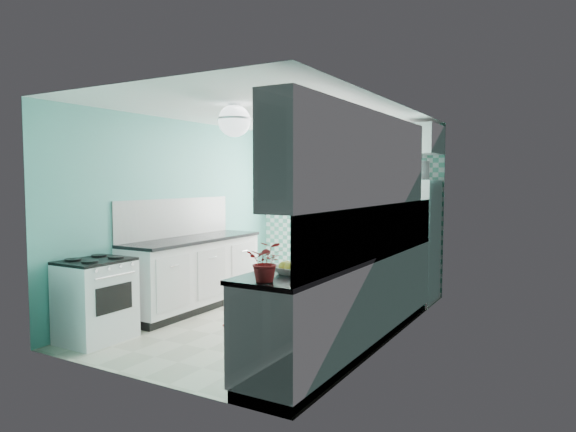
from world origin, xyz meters
The scene contains 26 objects.
floor centered at (0.00, 0.00, -0.01)m, with size 3.00×4.40×0.02m, color beige.
ceiling centered at (0.00, 0.00, 2.51)m, with size 3.00×4.40×0.02m, color white.
wall_back centered at (0.00, 2.21, 1.25)m, with size 3.00×0.02×2.50m, color #58AEA2.
wall_front centered at (0.00, -2.21, 1.25)m, with size 3.00×0.02×2.50m, color #58AEA2.
wall_left centered at (-1.51, 0.00, 1.25)m, with size 0.02×4.40×2.50m, color #58AEA2.
wall_right centered at (1.51, 0.00, 1.25)m, with size 0.02×4.40×2.50m, color #58AEA2.
accent_wall centered at (0.00, 2.19, 1.25)m, with size 3.00×0.01×2.50m, color #5BA993.
window centered at (-0.35, 2.16, 1.55)m, with size 1.04×0.05×1.44m.
backsplash_right centered at (1.49, -0.40, 1.20)m, with size 0.02×3.60×0.51m, color white.
backsplash_left centered at (-1.49, -0.07, 1.20)m, with size 0.02×2.15×0.51m, color white.
upper_cabinets_right centered at (1.33, -0.60, 1.90)m, with size 0.33×3.20×0.90m, color white.
upper_cabinet_fridge centered at (1.30, 1.83, 2.25)m, with size 0.40×0.74×0.40m, color white.
ceiling_light centered at (0.00, -0.80, 2.32)m, with size 0.34×0.34×0.35m.
base_cabinets_right centered at (1.20, -0.40, 0.45)m, with size 0.60×3.60×0.90m, color white.
countertop_right centered at (1.19, -0.40, 0.92)m, with size 0.63×3.60×0.04m, color black.
base_cabinets_left centered at (-1.20, -0.07, 0.45)m, with size 0.60×2.15×0.90m, color white.
countertop_left centered at (-1.19, -0.07, 0.92)m, with size 0.63×2.15×0.04m, color black.
fridge centered at (1.11, 1.81, 0.85)m, with size 0.74×0.73×1.70m.
stove centered at (-1.20, -1.64, 0.45)m, with size 0.56×0.70×0.85m.
sink centered at (1.20, 0.51, 0.93)m, with size 0.47×0.40×0.53m.
rug centered at (-0.02, -0.02, 0.01)m, with size 0.73×1.04×0.02m, color #810201.
dish_towel centered at (0.89, 0.58, 0.48)m, with size 0.01×0.21×0.31m, color #5BAEAA.
fruit_bowl centered at (1.20, -1.71, 0.97)m, with size 0.27×0.27×0.07m, color silver.
potted_plant centered at (1.20, -2.07, 1.09)m, with size 0.28×0.24×0.31m, color #AE1D24.
soap_bottle centered at (1.25, 0.69, 1.02)m, with size 0.07×0.07×0.16m, color #96C7D1.
microwave centered at (1.11, 1.81, 1.83)m, with size 0.47×0.32×0.26m, color silver.
Camera 1 is at (3.22, -5.25, 1.69)m, focal length 32.00 mm.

